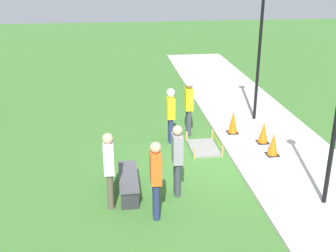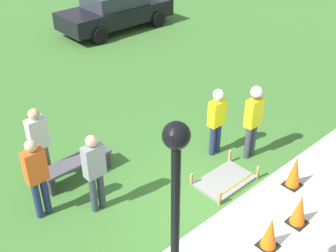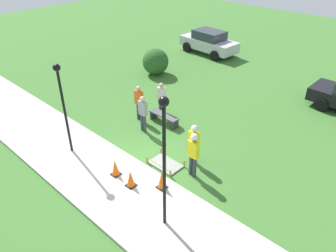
{
  "view_description": "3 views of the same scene",
  "coord_description": "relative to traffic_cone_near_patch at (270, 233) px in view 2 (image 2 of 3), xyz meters",
  "views": [
    {
      "loc": [
        -10.17,
        3.09,
        5.08
      ],
      "look_at": [
        0.66,
        1.68,
        0.86
      ],
      "focal_mm": 45.0,
      "sensor_mm": 36.0,
      "label": 1
    },
    {
      "loc": [
        -4.8,
        -3.81,
        5.89
      ],
      "look_at": [
        0.68,
        2.19,
        0.78
      ],
      "focal_mm": 45.0,
      "sensor_mm": 36.0,
      "label": 2
    },
    {
      "loc": [
        7.89,
        -6.77,
        7.98
      ],
      "look_at": [
        0.29,
        1.38,
        1.19
      ],
      "focal_mm": 35.0,
      "sensor_mm": 36.0,
      "label": 3
    }
  ],
  "objects": [
    {
      "name": "ground_plane",
      "position": [
        -0.01,
        1.17,
        -0.42
      ],
      "size": [
        60.0,
        60.0,
        0.0
      ],
      "primitive_type": "plane",
      "color": "#3D702D"
    },
    {
      "name": "lamppost_far",
      "position": [
        -2.53,
        -0.26,
        2.14
      ],
      "size": [
        0.28,
        0.28,
        3.75
      ],
      "color": "black",
      "rests_on": "sidewalk"
    },
    {
      "name": "park_bench",
      "position": [
        -1.39,
        4.05,
        -0.1
      ],
      "size": [
        1.57,
        0.44,
        0.47
      ],
      "color": "#2D2D33",
      "rests_on": "ground_plane"
    },
    {
      "name": "wet_concrete_patch",
      "position": [
        0.87,
        1.76,
        -0.39
      ],
      "size": [
        1.3,
        0.85,
        0.32
      ],
      "color": "gray",
      "rests_on": "ground_plane"
    },
    {
      "name": "traffic_cone_near_patch",
      "position": [
        0.0,
        0.0,
        0.0
      ],
      "size": [
        0.34,
        0.34,
        0.66
      ],
      "color": "black",
      "rests_on": "sidewalk"
    },
    {
      "name": "worker_assistant",
      "position": [
        1.52,
        2.66,
        0.57
      ],
      "size": [
        0.4,
        0.24,
        1.69
      ],
      "color": "navy",
      "rests_on": "ground_plane"
    },
    {
      "name": "traffic_cone_far_patch",
      "position": [
        0.87,
        -0.03,
        0.0
      ],
      "size": [
        0.34,
        0.34,
        0.66
      ],
      "color": "black",
      "rests_on": "sidewalk"
    },
    {
      "name": "traffic_cone_sidewalk_edge",
      "position": [
        1.75,
        0.66,
        0.04
      ],
      "size": [
        0.34,
        0.34,
        0.73
      ],
      "color": "black",
      "rests_on": "sidewalk"
    },
    {
      "name": "parked_car_black",
      "position": [
        5.04,
        11.3,
        0.36
      ],
      "size": [
        4.73,
        2.06,
        1.53
      ],
      "rotation": [
        0.0,
        0.0,
        -0.0
      ],
      "color": "black",
      "rests_on": "ground_plane"
    },
    {
      "name": "worker_supervisor",
      "position": [
        2.02,
        2.02,
        0.68
      ],
      "size": [
        0.4,
        0.26,
        1.83
      ],
      "color": "#383D47",
      "rests_on": "ground_plane"
    },
    {
      "name": "bystander_in_orange_shirt",
      "position": [
        -2.49,
        3.51,
        0.57
      ],
      "size": [
        0.4,
        0.23,
        1.75
      ],
      "color": "navy",
      "rests_on": "ground_plane"
    },
    {
      "name": "bystander_in_white_shirt",
      "position": [
        -1.61,
        2.93,
        0.56
      ],
      "size": [
        0.4,
        0.23,
        1.74
      ],
      "color": "#383D47",
      "rests_on": "ground_plane"
    },
    {
      "name": "bystander_in_gray_shirt",
      "position": [
        -1.94,
        4.46,
        0.58
      ],
      "size": [
        0.4,
        0.23,
        1.77
      ],
      "color": "brown",
      "rests_on": "ground_plane"
    }
  ]
}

